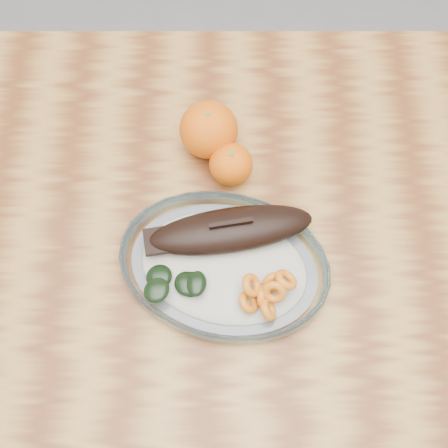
{
  "coord_description": "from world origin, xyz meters",
  "views": [
    {
      "loc": [
        0.03,
        -0.28,
        1.5
      ],
      "look_at": [
        0.03,
        0.03,
        0.77
      ],
      "focal_mm": 45.0,
      "sensor_mm": 36.0,
      "label": 1
    }
  ],
  "objects_px": {
    "plated_meal": "(224,263)",
    "orange_left": "(209,130)",
    "dining_table": "(208,272)",
    "orange_right": "(231,164)"
  },
  "relations": [
    {
      "from": "dining_table",
      "to": "orange_left",
      "type": "bearing_deg",
      "value": 89.17
    },
    {
      "from": "dining_table",
      "to": "orange_right",
      "type": "distance_m",
      "value": 0.18
    },
    {
      "from": "dining_table",
      "to": "plated_meal",
      "type": "bearing_deg",
      "value": -45.11
    },
    {
      "from": "plated_meal",
      "to": "orange_right",
      "type": "xyz_separation_m",
      "value": [
        0.01,
        0.15,
        0.01
      ]
    },
    {
      "from": "dining_table",
      "to": "orange_left",
      "type": "distance_m",
      "value": 0.23
    },
    {
      "from": "plated_meal",
      "to": "orange_left",
      "type": "bearing_deg",
      "value": 109.92
    },
    {
      "from": "orange_left",
      "to": "orange_right",
      "type": "distance_m",
      "value": 0.06
    },
    {
      "from": "dining_table",
      "to": "orange_left",
      "type": "xyz_separation_m",
      "value": [
        0.0,
        0.17,
        0.14
      ]
    },
    {
      "from": "plated_meal",
      "to": "dining_table",
      "type": "bearing_deg",
      "value": 148.24
    },
    {
      "from": "orange_left",
      "to": "orange_right",
      "type": "height_order",
      "value": "orange_left"
    }
  ]
}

